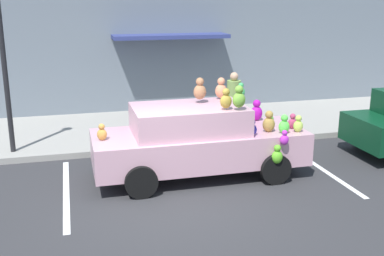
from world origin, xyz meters
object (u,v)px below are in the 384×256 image
Objects in this scene: plush_covered_car at (198,140)px; pedestrian_near_shopfront at (233,106)px; street_lamp_post at (3,54)px; teddy_bear_on_sidewalk at (237,120)px.

pedestrian_near_shopfront is at bearing 55.09° from plush_covered_car.
plush_covered_car is 2.65× the size of pedestrian_near_shopfront.
plush_covered_car is at bearing -29.99° from street_lamp_post.
street_lamp_post is 2.25× the size of pedestrian_near_shopfront.
teddy_bear_on_sidewalk is at bearing 54.36° from plush_covered_car.
street_lamp_post is 5.78m from pedestrian_near_shopfront.
street_lamp_post reaches higher than plush_covered_car.
pedestrian_near_shopfront is at bearing 0.14° from street_lamp_post.
street_lamp_post is at bearing 150.01° from plush_covered_car.
pedestrian_near_shopfront reaches higher than teddy_bear_on_sidewalk.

